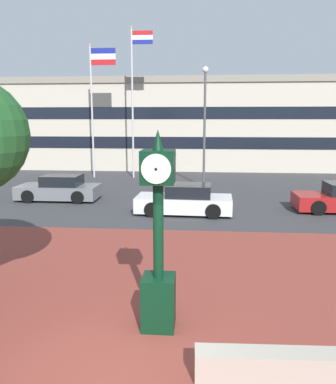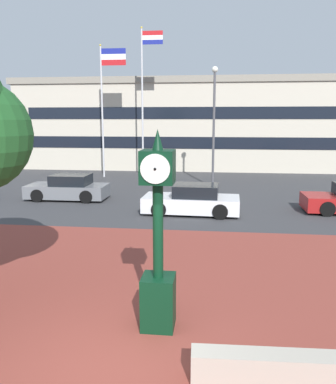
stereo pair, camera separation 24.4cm
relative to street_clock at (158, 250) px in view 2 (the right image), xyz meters
name	(u,v)px [view 2 (the right image)]	position (x,y,z in m)	size (l,w,h in m)	color
ground_plane	(112,367)	(-0.58, -1.38, -1.59)	(200.00, 200.00, 0.00)	#38383A
plaza_brick_paving	(137,307)	(-0.58, 0.76, -1.58)	(44.00, 12.28, 0.01)	brown
planter_wall	(295,370)	(2.33, -1.46, -1.34)	(3.20, 0.40, 0.50)	#ADA393
street_clock	(158,250)	(0.00, 0.00, 0.00)	(0.63, 0.73, 3.86)	black
car_street_near	(192,201)	(0.11, 9.58, -1.02)	(4.17, 1.98, 1.28)	silver
car_street_far	(69,188)	(-6.34, 11.95, -1.02)	(4.02, 1.87, 1.28)	slate
flagpole_primary	(105,98)	(-6.54, 19.99, 3.86)	(1.80, 0.14, 8.99)	silver
flagpole_secondary	(144,94)	(-3.83, 19.99, 4.15)	(1.48, 0.14, 10.04)	silver
civic_building	(190,124)	(-1.33, 29.78, 2.05)	(28.19, 13.04, 7.26)	beige
street_lamp_post	(214,115)	(0.93, 16.44, 2.67)	(0.36, 0.36, 7.01)	#4C4C51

